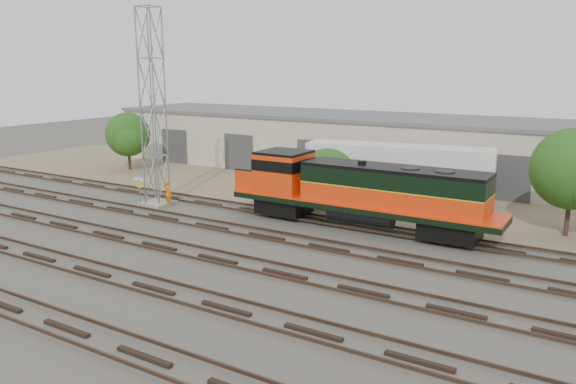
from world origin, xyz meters
The scene contains 11 objects.
ground centered at (0.00, 0.00, 0.00)m, with size 140.00×140.00×0.00m, color #47423A.
dirt_strip centered at (0.00, 15.00, 0.01)m, with size 80.00×16.00×0.02m, color #726047.
tracks centered at (0.00, -3.00, 0.08)m, with size 80.00×20.40×0.28m.
warehouse centered at (0.04, 22.98, 2.65)m, with size 58.40×10.40×5.30m.
locomotive centered at (3.52, 6.00, 2.33)m, with size 16.83×2.95×4.05m.
signal_tower centered at (-11.00, 4.14, 6.57)m, with size 1.99×1.99×13.46m.
sign_post centered at (-11.25, 2.70, 1.53)m, with size 0.89×0.10×2.18m.
worker centered at (-10.00, 4.18, 0.93)m, with size 0.68×0.45×1.87m, color orange.
semi_trailer centered at (3.41, 14.07, 2.57)m, with size 13.52×4.78×4.08m.
tree_west centered at (-22.91, 12.75, 3.24)m, with size 4.35×4.14×5.42m.
tree_mid centered at (-0.59, 10.31, 1.76)m, with size 4.45×4.24×4.24m.
Camera 1 is at (17.05, -24.14, 9.59)m, focal length 35.00 mm.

